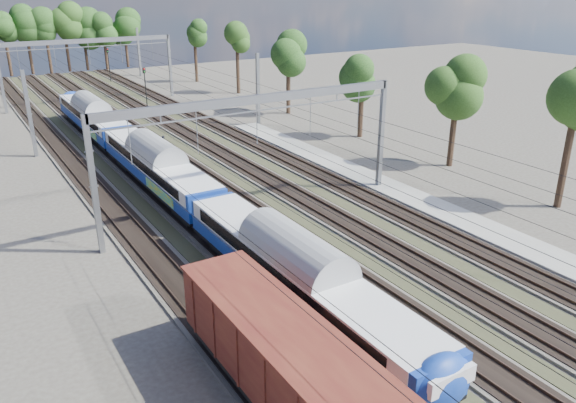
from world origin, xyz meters
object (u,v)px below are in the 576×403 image
emu_train (158,162)px  freight_boxcar (299,378)px  signal_far (109,61)px  worker (164,144)px  signal_near (145,84)px

emu_train → freight_boxcar: size_ratio=4.17×
freight_boxcar → signal_far: signal_far is taller
emu_train → worker: size_ratio=37.30×
worker → signal_far: size_ratio=0.30×
freight_boxcar → signal_near: 60.56m
freight_boxcar → worker: freight_boxcar is taller
worker → emu_train: bearing=165.5°
emu_train → signal_far: (11.59, 57.25, 0.98)m
freight_boxcar → signal_far: size_ratio=2.71×
emu_train → freight_boxcar: bearing=-99.1°
emu_train → signal_near: signal_near is taller
emu_train → signal_far: bearing=78.6°
freight_boxcar → signal_near: size_ratio=2.65×
signal_near → signal_far: size_ratio=1.02×
emu_train → signal_far: 58.41m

